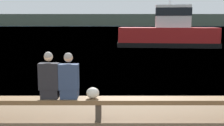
# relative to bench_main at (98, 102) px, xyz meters

# --- Properties ---
(water_surface) EXTENTS (240.00, 240.00, 0.00)m
(water_surface) POSITION_rel_bench_main_xyz_m (0.15, 121.54, -0.41)
(water_surface) COLOR #386084
(water_surface) RESTS_ON ground
(far_shoreline) EXTENTS (600.00, 12.00, 7.50)m
(far_shoreline) POSITION_rel_bench_main_xyz_m (0.15, 179.63, 3.34)
(far_shoreline) COLOR #424738
(far_shoreline) RESTS_ON ground
(bench_main) EXTENTS (8.36, 0.41, 0.49)m
(bench_main) POSITION_rel_bench_main_xyz_m (0.00, 0.00, 0.00)
(bench_main) COLOR brown
(bench_main) RESTS_ON ground
(person_left) EXTENTS (0.43, 0.38, 1.03)m
(person_left) POSITION_rel_bench_main_xyz_m (-1.07, 0.00, 0.52)
(person_left) COLOR black
(person_left) RESTS_ON bench_main
(person_right) EXTENTS (0.43, 0.38, 1.01)m
(person_right) POSITION_rel_bench_main_xyz_m (-0.64, 0.00, 0.51)
(person_right) COLOR navy
(person_right) RESTS_ON bench_main
(shopping_bag) EXTENTS (0.28, 0.23, 0.24)m
(shopping_bag) POSITION_rel_bench_main_xyz_m (-0.12, -0.01, 0.20)
(shopping_bag) COLOR beige
(shopping_bag) RESTS_ON bench_main
(tugboat_red) EXTENTS (8.96, 3.95, 5.99)m
(tugboat_red) POSITION_rel_bench_main_xyz_m (5.31, 18.99, 0.74)
(tugboat_red) COLOR #A81919
(tugboat_red) RESTS_ON water_surface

